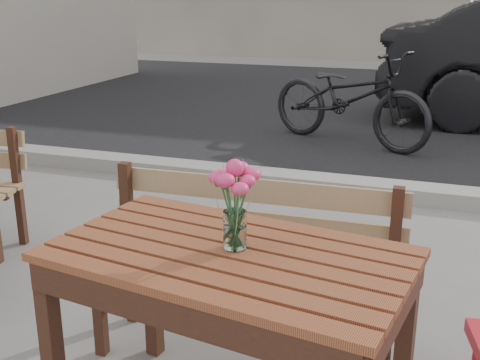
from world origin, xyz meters
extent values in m
cube|color=black|center=(0.00, 7.00, 0.00)|extent=(30.00, 8.00, 0.00)
cube|color=gray|center=(0.00, 3.00, 0.06)|extent=(30.00, 0.25, 0.12)
cube|color=#582717|center=(0.11, 0.19, 0.70)|extent=(1.25, 0.84, 0.03)
cube|color=black|center=(-0.46, -0.01, 0.34)|extent=(0.07, 0.07, 0.69)
cube|color=black|center=(-0.37, 0.56, 0.34)|extent=(0.07, 0.07, 0.69)
cube|color=black|center=(0.68, 0.40, 0.34)|extent=(0.07, 0.07, 0.69)
cube|color=olive|center=(0.00, 0.63, 0.41)|extent=(1.31, 0.40, 0.03)
cube|color=olive|center=(0.00, 0.83, 0.63)|extent=(1.30, 0.07, 0.35)
cube|color=black|center=(-0.58, 0.46, 0.21)|extent=(0.05, 0.05, 0.43)
cube|color=black|center=(0.60, 0.51, 0.21)|extent=(0.05, 0.05, 0.43)
cube|color=black|center=(-0.59, 0.76, 0.39)|extent=(0.05, 0.05, 0.79)
cube|color=black|center=(0.59, 0.80, 0.39)|extent=(0.05, 0.05, 0.79)
cylinder|color=white|center=(0.12, 0.22, 0.78)|extent=(0.08, 0.08, 0.13)
cylinder|color=#2D6735|center=(0.12, 0.22, 0.84)|extent=(0.05, 0.05, 0.25)
cube|color=black|center=(-1.69, 1.35, 0.37)|extent=(0.05, 0.05, 0.75)
imported|color=black|center=(-0.20, 4.63, 0.48)|extent=(1.94, 1.32, 0.97)
camera|label=1|loc=(0.73, -1.49, 1.52)|focal=45.00mm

